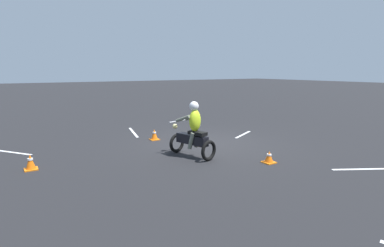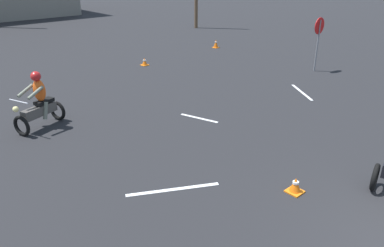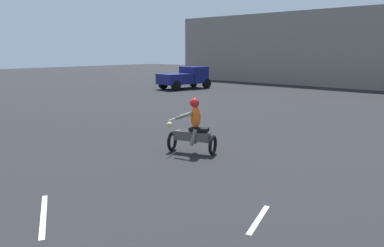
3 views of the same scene
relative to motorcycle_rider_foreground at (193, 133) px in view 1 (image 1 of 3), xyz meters
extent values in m
plane|color=black|center=(-1.33, -1.08, -0.73)|extent=(120.00, 120.00, 0.00)
torus|color=black|center=(0.18, -0.66, -0.43)|extent=(0.61, 0.25, 0.60)
torus|color=black|center=(-0.16, 0.59, -0.43)|extent=(0.61, 0.25, 0.60)
cube|color=black|center=(0.01, -0.03, -0.21)|extent=(0.52, 1.12, 0.28)
cube|color=black|center=(-0.05, 0.18, 0.01)|extent=(0.40, 0.61, 0.10)
cylinder|color=silver|center=(0.16, -0.61, 0.27)|extent=(0.69, 0.22, 0.04)
sphere|color=#F2E08C|center=(0.20, -0.74, 0.09)|extent=(0.20, 0.20, 0.16)
ellipsoid|color=#CCEA26|center=(-0.02, 0.08, 0.37)|extent=(0.46, 0.37, 0.64)
cylinder|color=slate|center=(-0.14, -0.26, 0.42)|extent=(0.23, 0.55, 0.27)
cylinder|color=slate|center=(0.25, -0.16, 0.42)|extent=(0.23, 0.55, 0.27)
cylinder|color=slate|center=(-0.15, 0.03, -0.21)|extent=(0.18, 0.27, 0.51)
cylinder|color=slate|center=(0.12, 0.10, -0.21)|extent=(0.18, 0.27, 0.51)
sphere|color=white|center=(-0.01, 0.04, 0.79)|extent=(0.34, 0.34, 0.28)
cube|color=orange|center=(-1.48, 1.63, -0.71)|extent=(0.32, 0.32, 0.03)
cone|color=orange|center=(-1.48, 1.63, -0.54)|extent=(0.24, 0.24, 0.31)
cylinder|color=white|center=(-1.48, 1.63, -0.49)|extent=(0.13, 0.13, 0.05)
cube|color=orange|center=(0.06, -2.60, -0.71)|extent=(0.32, 0.32, 0.03)
cone|color=orange|center=(0.06, -2.60, -0.51)|extent=(0.24, 0.24, 0.38)
cylinder|color=white|center=(0.06, -2.60, -0.45)|extent=(0.13, 0.13, 0.05)
cube|color=orange|center=(4.21, -1.19, -0.71)|extent=(0.32, 0.32, 0.03)
cone|color=orange|center=(4.21, -1.19, -0.50)|extent=(0.24, 0.24, 0.39)
cylinder|color=white|center=(4.21, -1.19, -0.44)|extent=(0.13, 0.13, 0.05)
cube|color=silver|center=(-3.32, 3.41, -0.72)|extent=(1.80, 1.04, 0.01)
cube|color=silver|center=(-3.36, -1.58, -0.72)|extent=(1.39, 0.79, 0.01)
cube|color=silver|center=(0.24, -4.29, -0.72)|extent=(0.51, 2.02, 0.01)
cube|color=silver|center=(4.54, -3.31, -0.72)|extent=(0.96, 1.21, 0.01)
camera|label=1|loc=(4.56, 7.32, 1.82)|focal=28.00mm
camera|label=2|loc=(-7.50, -1.86, 3.70)|focal=35.00mm
camera|label=3|loc=(3.08, 0.39, 2.29)|focal=35.00mm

